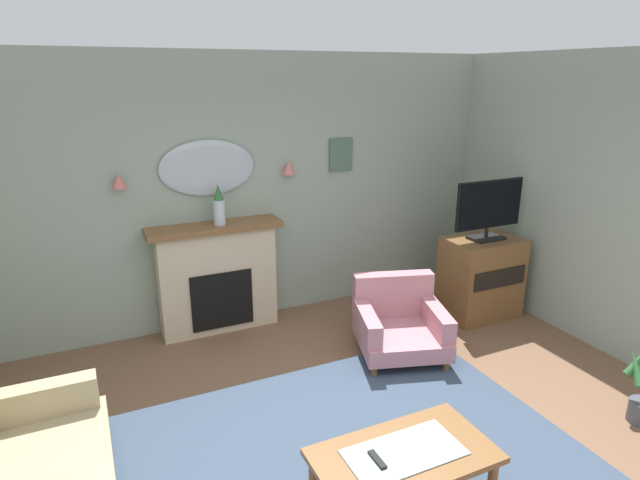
# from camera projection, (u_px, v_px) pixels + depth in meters

# --- Properties ---
(wall_back) EXTENTS (6.91, 0.10, 2.84)m
(wall_back) POSITION_uv_depth(u_px,v_px,m) (238.00, 192.00, 5.54)
(wall_back) COLOR #93A393
(wall_back) RESTS_ON ground
(patterned_rug) EXTENTS (3.20, 2.40, 0.01)m
(patterned_rug) POSITION_uv_depth(u_px,v_px,m) (351.00, 456.00, 3.74)
(patterned_rug) COLOR #38475B
(patterned_rug) RESTS_ON ground
(fireplace) EXTENTS (1.36, 0.36, 1.16)m
(fireplace) POSITION_uv_depth(u_px,v_px,m) (218.00, 279.00, 5.47)
(fireplace) COLOR beige
(fireplace) RESTS_ON ground
(mantel_vase_left) EXTENTS (0.12, 0.12, 0.41)m
(mantel_vase_left) POSITION_uv_depth(u_px,v_px,m) (219.00, 206.00, 5.23)
(mantel_vase_left) COLOR silver
(mantel_vase_left) RESTS_ON fireplace
(wall_mirror) EXTENTS (0.96, 0.06, 0.56)m
(wall_mirror) POSITION_uv_depth(u_px,v_px,m) (208.00, 168.00, 5.25)
(wall_mirror) COLOR #B2BCC6
(wall_sconce_left) EXTENTS (0.14, 0.14, 0.14)m
(wall_sconce_left) POSITION_uv_depth(u_px,v_px,m) (119.00, 181.00, 4.88)
(wall_sconce_left) COLOR #D17066
(wall_sconce_right) EXTENTS (0.14, 0.14, 0.14)m
(wall_sconce_right) POSITION_uv_depth(u_px,v_px,m) (289.00, 168.00, 5.56)
(wall_sconce_right) COLOR #D17066
(framed_picture) EXTENTS (0.28, 0.03, 0.36)m
(framed_picture) POSITION_uv_depth(u_px,v_px,m) (341.00, 155.00, 5.85)
(framed_picture) COLOR #4C6B56
(coffee_table) EXTENTS (1.10, 0.60, 0.45)m
(coffee_table) POSITION_uv_depth(u_px,v_px,m) (404.00, 461.00, 3.16)
(coffee_table) COLOR brown
(coffee_table) RESTS_ON ground
(tv_remote) EXTENTS (0.04, 0.16, 0.02)m
(tv_remote) POSITION_uv_depth(u_px,v_px,m) (377.00, 460.00, 3.07)
(tv_remote) COLOR black
(tv_remote) RESTS_ON coffee_table
(armchair_near_fireplace) EXTENTS (1.01, 1.02, 0.71)m
(armchair_near_fireplace) POSITION_uv_depth(u_px,v_px,m) (399.00, 321.00, 5.12)
(armchair_near_fireplace) COLOR #B77A84
(armchair_near_fireplace) RESTS_ON ground
(tv_cabinet) EXTENTS (0.80, 0.57, 0.90)m
(tv_cabinet) POSITION_uv_depth(u_px,v_px,m) (481.00, 277.00, 5.83)
(tv_cabinet) COLOR brown
(tv_cabinet) RESTS_ON ground
(tv_flatscreen) EXTENTS (0.84, 0.24, 0.65)m
(tv_flatscreen) POSITION_uv_depth(u_px,v_px,m) (489.00, 208.00, 5.58)
(tv_flatscreen) COLOR black
(tv_flatscreen) RESTS_ON tv_cabinet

